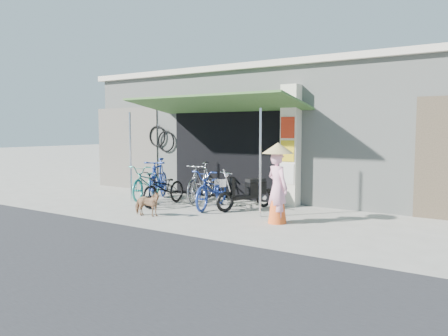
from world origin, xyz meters
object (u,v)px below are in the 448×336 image
Objects in this scene: bike_silver at (201,182)px; bike_navy at (213,189)px; bike_teal at (147,182)px; bike_black at (164,188)px; nun at (278,183)px; street_dog at (147,204)px; bike_blue at (158,180)px; moped at (247,192)px.

bike_silver is 0.96m from bike_navy.
bike_silver reaches higher than bike_teal.
nun is (3.32, -0.35, 0.38)m from bike_black.
bike_silver is at bearing 58.08° from bike_black.
bike_teal is at bearing 14.14° from nun.
nun is at bearing -36.58° from bike_silver.
bike_teal is 1.03× the size of bike_silver.
bike_navy reaches higher than street_dog.
bike_black is 1.43m from street_dog.
bike_blue is 2.91× the size of street_dog.
moped is (1.41, 1.92, 0.15)m from street_dog.
bike_teal is at bearing 149.24° from bike_black.
bike_blue is at bearing 163.50° from bike_navy.
nun is at bearing -39.54° from bike_blue.
bike_teal reaches higher than street_dog.
moped is at bearing -24.42° from bike_blue.
bike_navy is (1.88, -0.16, -0.09)m from bike_blue.
bike_silver is 1.13× the size of moped.
bike_black is at bearing -176.44° from bike_navy.
nun is at bearing -10.37° from bike_black.
street_dog is at bearing -102.96° from moped.
bike_navy is 0.83m from moped.
bike_teal is at bearing -178.61° from bike_silver.
bike_blue is 1.13× the size of bike_black.
bike_black is (1.08, -0.53, -0.03)m from bike_teal.
nun reaches higher than bike_silver.
bike_silver is 1.06× the size of nun.
bike_navy is (0.76, -0.58, -0.05)m from bike_silver.
bike_black is at bearing 19.51° from nun.
nun is at bearing -14.01° from moped.
moped is at bearing -51.89° from street_dog.
bike_teal is at bearing 27.28° from street_dog.
bike_navy is 1.75m from street_dog.
moped is (3.10, 0.11, -0.05)m from bike_teal.
bike_teal is at bearing 147.84° from bike_blue.
street_dog is at bearing 44.53° from nun.
bike_silver is at bearing -12.23° from street_dog.
bike_navy is 1.10× the size of nun.
bike_blue is at bearing -153.66° from moped.
moped is at bearing -11.81° from nun.
bike_silver is at bearing -166.99° from moped.
moped is (0.78, 0.30, -0.05)m from bike_navy.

